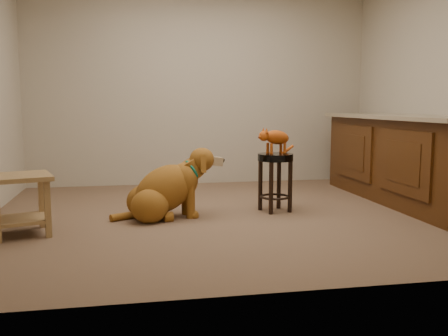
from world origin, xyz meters
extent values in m
cube|color=brown|center=(0.00, 0.00, 0.00)|extent=(4.50, 4.00, 0.01)
cube|color=#B4A891|center=(0.00, 2.00, 1.30)|extent=(4.50, 0.04, 2.60)
cube|color=#B4A891|center=(0.00, -2.00, 1.30)|extent=(4.50, 0.04, 2.60)
cube|color=#4C290D|center=(1.95, 0.30, 0.45)|extent=(0.60, 2.50, 0.90)
cube|color=gray|center=(1.92, 0.30, 0.92)|extent=(0.70, 2.56, 0.04)
cube|color=black|center=(1.99, 0.30, 0.05)|extent=(0.52, 2.50, 0.10)
cube|color=#4C290D|center=(1.64, -0.25, 0.50)|extent=(0.02, 0.90, 0.62)
cube|color=#4C290D|center=(1.64, 0.85, 0.50)|extent=(0.02, 0.90, 0.62)
cube|color=#3E200A|center=(1.63, -0.25, 0.50)|extent=(0.02, 0.60, 0.40)
cube|color=#3E200A|center=(1.63, 0.85, 0.50)|extent=(0.02, 0.60, 0.40)
cylinder|color=black|center=(0.54, 0.22, 0.25)|extent=(0.04, 0.04, 0.51)
cylinder|color=black|center=(0.33, 0.17, 0.25)|extent=(0.04, 0.04, 0.51)
cylinder|color=black|center=(0.59, 0.01, 0.25)|extent=(0.04, 0.04, 0.51)
cylinder|color=black|center=(0.38, -0.04, 0.25)|extent=(0.04, 0.04, 0.51)
torus|color=black|center=(0.46, 0.09, 0.15)|extent=(0.36, 0.36, 0.02)
cylinder|color=black|center=(0.46, 0.09, 0.54)|extent=(0.35, 0.35, 0.07)
cube|color=brown|center=(2.02, 1.41, 0.34)|extent=(0.05, 0.05, 0.67)
cube|color=brown|center=(1.71, 1.44, 0.34)|extent=(0.05, 0.05, 0.67)
cube|color=brown|center=(1.99, 1.10, 0.34)|extent=(0.05, 0.05, 0.67)
cube|color=brown|center=(1.68, 1.13, 0.34)|extent=(0.05, 0.05, 0.67)
cube|color=brown|center=(1.85, 1.27, 0.69)|extent=(0.42, 0.42, 0.04)
cube|color=olive|center=(-1.70, -0.17, 0.23)|extent=(0.06, 0.06, 0.46)
cube|color=olive|center=(-1.59, -0.52, 0.23)|extent=(0.06, 0.06, 0.46)
cube|color=olive|center=(-1.82, -0.40, 0.47)|extent=(0.59, 0.59, 0.04)
cube|color=olive|center=(-1.82, -0.40, 0.13)|extent=(0.50, 0.50, 0.03)
ellipsoid|color=brown|center=(-0.81, 0.09, 0.15)|extent=(0.38, 0.33, 0.31)
ellipsoid|color=brown|center=(-0.78, -0.16, 0.15)|extent=(0.38, 0.33, 0.31)
cylinder|color=brown|center=(-0.65, 0.14, 0.04)|extent=(0.09, 0.11, 0.10)
cylinder|color=brown|center=(-0.61, -0.15, 0.04)|extent=(0.09, 0.11, 0.10)
ellipsoid|color=brown|center=(-0.63, -0.01, 0.27)|extent=(0.75, 0.47, 0.64)
ellipsoid|color=brown|center=(-0.45, 0.02, 0.35)|extent=(0.30, 0.33, 0.32)
cylinder|color=brown|center=(-0.42, 0.11, 0.19)|extent=(0.09, 0.09, 0.37)
cylinder|color=brown|center=(-0.40, -0.06, 0.19)|extent=(0.09, 0.09, 0.37)
sphere|color=brown|center=(-0.39, 0.12, 0.02)|extent=(0.10, 0.10, 0.10)
sphere|color=brown|center=(-0.37, -0.06, 0.02)|extent=(0.10, 0.10, 0.10)
cylinder|color=brown|center=(-0.37, 0.03, 0.45)|extent=(0.25, 0.20, 0.23)
ellipsoid|color=brown|center=(-0.27, 0.04, 0.54)|extent=(0.26, 0.24, 0.22)
cube|color=tan|center=(-0.15, 0.06, 0.52)|extent=(0.17, 0.10, 0.10)
sphere|color=black|center=(-0.08, 0.07, 0.52)|extent=(0.05, 0.05, 0.05)
cube|color=brown|center=(-0.31, 0.14, 0.51)|extent=(0.06, 0.06, 0.17)
cube|color=brown|center=(-0.28, -0.06, 0.51)|extent=(0.06, 0.06, 0.17)
torus|color=#0C664A|center=(-0.37, 0.03, 0.44)|extent=(0.16, 0.23, 0.20)
cylinder|color=#D8BF4C|center=(-0.32, 0.04, 0.37)|extent=(0.01, 0.04, 0.04)
cylinder|color=brown|center=(-1.00, -0.01, 0.03)|extent=(0.29, 0.20, 0.07)
ellipsoid|color=#A74410|center=(0.48, 0.09, 0.73)|extent=(0.30, 0.19, 0.17)
cylinder|color=#A74410|center=(0.39, 0.11, 0.63)|extent=(0.03, 0.03, 0.11)
sphere|color=#A74410|center=(0.39, 0.11, 0.58)|extent=(0.03, 0.03, 0.03)
cylinder|color=#A74410|center=(0.40, 0.04, 0.63)|extent=(0.03, 0.03, 0.11)
sphere|color=#A74410|center=(0.40, 0.04, 0.58)|extent=(0.03, 0.03, 0.03)
cylinder|color=#A74410|center=(0.53, 0.15, 0.63)|extent=(0.03, 0.03, 0.11)
sphere|color=#A74410|center=(0.53, 0.15, 0.58)|extent=(0.03, 0.03, 0.03)
cylinder|color=#A74410|center=(0.55, 0.07, 0.63)|extent=(0.03, 0.03, 0.11)
sphere|color=#A74410|center=(0.55, 0.07, 0.58)|extent=(0.03, 0.03, 0.03)
sphere|color=#A74410|center=(0.33, 0.06, 0.75)|extent=(0.10, 0.10, 0.10)
sphere|color=#A74410|center=(0.29, 0.05, 0.74)|extent=(0.04, 0.04, 0.04)
sphere|color=brown|center=(0.28, 0.05, 0.74)|extent=(0.02, 0.02, 0.02)
cone|color=#A74410|center=(0.34, 0.09, 0.80)|extent=(0.05, 0.05, 0.05)
cone|color=#C66B60|center=(0.34, 0.09, 0.80)|extent=(0.03, 0.03, 0.03)
cone|color=#A74410|center=(0.35, 0.03, 0.80)|extent=(0.05, 0.05, 0.05)
cone|color=#C66B60|center=(0.35, 0.03, 0.80)|extent=(0.03, 0.03, 0.03)
cylinder|color=#A74410|center=(0.60, 0.16, 0.60)|extent=(0.18, 0.15, 0.10)
camera|label=1|loc=(-0.94, -4.59, 1.05)|focal=40.00mm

